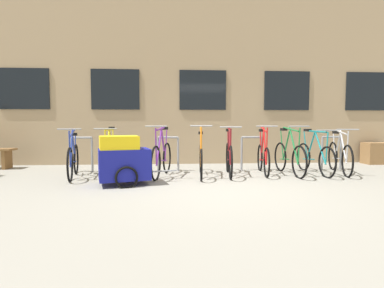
% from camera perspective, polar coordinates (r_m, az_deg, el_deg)
% --- Properties ---
extents(ground_plane, '(42.00, 42.00, 0.00)m').
position_cam_1_polar(ground_plane, '(5.23, 5.69, -8.43)').
color(ground_plane, gray).
extents(storefront_building, '(28.00, 6.41, 6.36)m').
position_cam_1_polar(storefront_building, '(11.64, 0.44, 14.01)').
color(storefront_building, tan).
rests_on(storefront_building, ground).
extents(bike_rack, '(6.52, 0.05, 0.83)m').
position_cam_1_polar(bike_rack, '(7.02, 3.54, -1.22)').
color(bike_rack, gray).
rests_on(bike_rack, ground).
extents(bicycle_orange, '(0.44, 1.74, 1.11)m').
position_cam_1_polar(bicycle_orange, '(6.36, 1.73, -2.83)').
color(bicycle_orange, black).
rests_on(bicycle_orange, ground).
extents(bicycle_blue, '(0.48, 1.64, 1.05)m').
position_cam_1_polar(bicycle_blue, '(6.67, -22.05, -2.77)').
color(bicycle_blue, black).
rests_on(bicycle_blue, ground).
extents(bicycle_yellow, '(0.44, 1.69, 1.08)m').
position_cam_1_polar(bicycle_yellow, '(6.47, -15.64, -2.68)').
color(bicycle_yellow, black).
rests_on(bicycle_yellow, ground).
extents(bicycle_maroon, '(0.44, 1.65, 1.09)m').
position_cam_1_polar(bicycle_maroon, '(6.49, 7.20, -2.59)').
color(bicycle_maroon, black).
rests_on(bicycle_maroon, ground).
extents(bicycle_red, '(0.44, 1.60, 1.11)m').
position_cam_1_polar(bicycle_red, '(6.82, 13.63, -2.48)').
color(bicycle_red, black).
rests_on(bicycle_red, ground).
extents(bicycle_silver, '(0.57, 1.73, 1.04)m').
position_cam_1_polar(bicycle_silver, '(7.51, 26.69, -2.13)').
color(bicycle_silver, black).
rests_on(bicycle_silver, ground).
extents(bicycle_green, '(0.44, 1.74, 1.10)m').
position_cam_1_polar(bicycle_green, '(6.91, 18.29, -2.35)').
color(bicycle_green, black).
rests_on(bicycle_green, ground).
extents(bicycle_purple, '(0.50, 1.67, 1.11)m').
position_cam_1_polar(bicycle_purple, '(6.36, -5.88, -2.66)').
color(bicycle_purple, black).
rests_on(bicycle_purple, ground).
extents(bicycle_teal, '(0.44, 1.75, 1.03)m').
position_cam_1_polar(bicycle_teal, '(7.20, 22.63, -2.30)').
color(bicycle_teal, black).
rests_on(bicycle_teal, ground).
extents(bike_trailer, '(1.48, 0.82, 0.92)m').
position_cam_1_polar(bike_trailer, '(5.54, -13.21, -2.96)').
color(bike_trailer, navy).
rests_on(bike_trailer, ground).
extents(planter_box, '(0.70, 0.44, 0.60)m').
position_cam_1_polar(planter_box, '(9.80, 32.18, -1.53)').
color(planter_box, olive).
rests_on(planter_box, ground).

